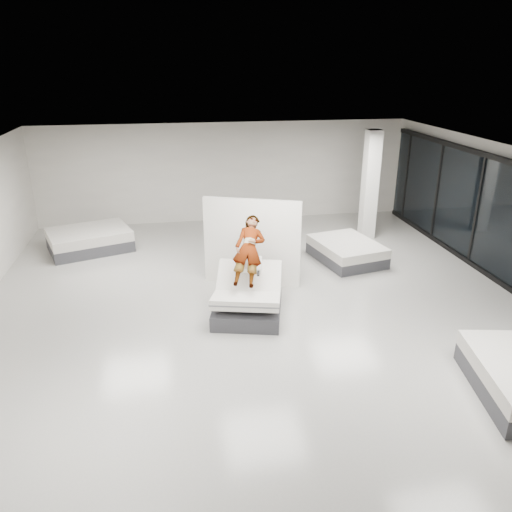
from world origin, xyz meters
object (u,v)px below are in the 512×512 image
Objects in this scene: column at (370,185)px; flat_bed_left_far at (90,240)px; remote at (258,273)px; flat_bed_right_far at (347,251)px; person at (249,258)px; divider_panel at (252,242)px; hero_bed at (248,298)px.

flat_bed_left_far is at bearing 177.94° from column.
flat_bed_left_far is 0.80× the size of column.
remote is 0.06× the size of flat_bed_right_far.
remote is (0.13, -0.39, -0.20)m from person.
hero_bed is at bearing -81.44° from divider_panel.
person is 5.79m from column.
remote is at bearing -57.85° from person.
flat_bed_left_far is (-3.82, 4.53, -0.04)m from hero_bed.
person reaches higher than flat_bed_right_far.
person is 0.46m from remote.
divider_panel reaches higher than remote.
column is at bearing 54.58° from flat_bed_right_far.
remote is (0.20, -0.09, 0.60)m from hero_bed.
remote is at bearing -133.34° from column.
hero_bed is 0.91× the size of divider_panel.
flat_bed_left_far is (-6.88, 2.02, 0.03)m from flat_bed_right_far.
remote is 0.05× the size of flat_bed_left_far.
person is at bearing -81.05° from divider_panel.
hero_bed is at bearing -49.85° from flat_bed_left_far.
column is (4.21, 3.94, 0.46)m from person.
flat_bed_right_far is at bearing 50.52° from person.
divider_panel is 0.90× the size of flat_bed_left_far.
hero_bed is 0.64m from remote.
hero_bed is 14.96× the size of remote.
divider_panel reaches higher than person.
flat_bed_right_far is (2.98, 2.21, -0.88)m from person.
divider_panel reaches higher than hero_bed.
person is at bearing 122.15° from remote.
flat_bed_right_far is at bearing 39.34° from hero_bed.
person is at bearing -47.35° from flat_bed_left_far.
remote is at bearing -137.69° from flat_bed_right_far.
remote is 0.06× the size of divider_panel.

